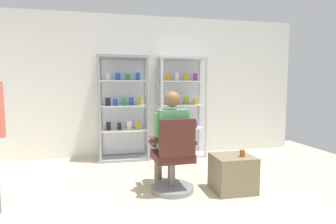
{
  "coord_description": "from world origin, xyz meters",
  "views": [
    {
      "loc": [
        -0.76,
        -2.23,
        1.34
      ],
      "look_at": [
        -0.01,
        1.33,
        1.0
      ],
      "focal_mm": 28.46,
      "sensor_mm": 36.0,
      "label": 1
    }
  ],
  "objects_px": {
    "office_chair": "(174,162)",
    "storage_crate": "(232,173)",
    "display_cabinet_right": "(181,106)",
    "display_cabinet_left": "(124,107)",
    "seated_shopkeeper": "(170,135)",
    "tea_glass": "(242,153)"
  },
  "relations": [
    {
      "from": "office_chair",
      "to": "storage_crate",
      "type": "relative_size",
      "value": 1.91
    },
    {
      "from": "display_cabinet_right",
      "to": "storage_crate",
      "type": "relative_size",
      "value": 3.78
    },
    {
      "from": "display_cabinet_left",
      "to": "display_cabinet_right",
      "type": "relative_size",
      "value": 1.0
    },
    {
      "from": "office_chair",
      "to": "seated_shopkeeper",
      "type": "height_order",
      "value": "seated_shopkeeper"
    },
    {
      "from": "storage_crate",
      "to": "display_cabinet_right",
      "type": "bearing_deg",
      "value": 96.1
    },
    {
      "from": "display_cabinet_left",
      "to": "storage_crate",
      "type": "height_order",
      "value": "display_cabinet_left"
    },
    {
      "from": "display_cabinet_left",
      "to": "tea_glass",
      "type": "height_order",
      "value": "display_cabinet_left"
    },
    {
      "from": "seated_shopkeeper",
      "to": "storage_crate",
      "type": "relative_size",
      "value": 2.57
    },
    {
      "from": "display_cabinet_right",
      "to": "storage_crate",
      "type": "distance_m",
      "value": 2.03
    },
    {
      "from": "storage_crate",
      "to": "seated_shopkeeper",
      "type": "bearing_deg",
      "value": 161.14
    },
    {
      "from": "office_chair",
      "to": "storage_crate",
      "type": "height_order",
      "value": "office_chair"
    },
    {
      "from": "display_cabinet_right",
      "to": "tea_glass",
      "type": "distance_m",
      "value": 2.03
    },
    {
      "from": "display_cabinet_right",
      "to": "office_chair",
      "type": "height_order",
      "value": "display_cabinet_right"
    },
    {
      "from": "display_cabinet_right",
      "to": "storage_crate",
      "type": "bearing_deg",
      "value": -83.9
    },
    {
      "from": "tea_glass",
      "to": "display_cabinet_right",
      "type": "bearing_deg",
      "value": 98.55
    },
    {
      "from": "display_cabinet_left",
      "to": "office_chair",
      "type": "distance_m",
      "value": 1.95
    },
    {
      "from": "display_cabinet_left",
      "to": "tea_glass",
      "type": "xyz_separation_m",
      "value": [
        1.4,
        -1.96,
        -0.46
      ]
    },
    {
      "from": "office_chair",
      "to": "tea_glass",
      "type": "xyz_separation_m",
      "value": [
        0.85,
        -0.17,
        0.11
      ]
    },
    {
      "from": "display_cabinet_left",
      "to": "display_cabinet_right",
      "type": "distance_m",
      "value": 1.1
    },
    {
      "from": "storage_crate",
      "to": "tea_glass",
      "type": "xyz_separation_m",
      "value": [
        0.09,
        -0.07,
        0.28
      ]
    },
    {
      "from": "display_cabinet_right",
      "to": "tea_glass",
      "type": "xyz_separation_m",
      "value": [
        0.29,
        -1.96,
        -0.46
      ]
    },
    {
      "from": "display_cabinet_left",
      "to": "seated_shopkeeper",
      "type": "relative_size",
      "value": 1.47
    }
  ]
}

